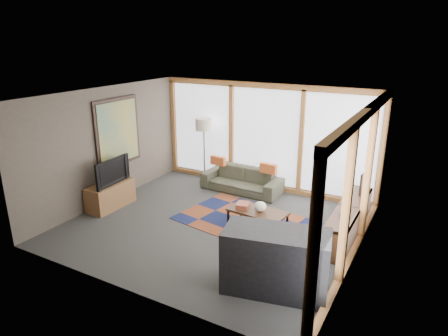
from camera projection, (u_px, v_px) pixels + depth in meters
The scene contains 17 objects.
ground at pixel (214, 225), 8.05m from camera, with size 5.50×5.50×0.00m, color #323330.
room_envelope at pixel (250, 148), 7.80m from camera, with size 5.52×5.02×2.62m.
rug at pixel (248, 221), 8.19m from camera, with size 2.78×1.79×0.01m, color brown.
sofa at pixel (242, 180), 9.74m from camera, with size 1.96×0.77×0.57m, color #353526.
pillow_left at pixel (218, 161), 9.91m from camera, with size 0.39×0.12×0.22m, color #C45625.
pillow_right at pixel (268, 168), 9.32m from camera, with size 0.41×0.12×0.23m, color #C45625.
floor_lamp at pixel (204, 151), 10.19m from camera, with size 0.42×0.42×1.68m, color #322618, non-canonical shape.
coffee_table at pixel (257, 219), 7.87m from camera, with size 1.14×0.57×0.38m, color black, non-canonical shape.
book_stack at pixel (243, 205), 7.93m from camera, with size 0.23×0.29×0.10m, color brown.
vase at pixel (260, 206), 7.74m from camera, with size 0.24×0.24×0.20m, color beige.
bookshelf at pixel (348, 221), 7.57m from camera, with size 0.43×2.37×0.59m, color black, non-canonical shape.
bowl_a at pixel (345, 215), 7.01m from camera, with size 0.19×0.19×0.09m, color black.
bowl_b at pixel (347, 208), 7.30m from camera, with size 0.15×0.15×0.08m, color black.
shelf_picture at pixel (364, 183), 8.00m from camera, with size 0.04×0.34×0.45m, color black.
tv_console at pixel (111, 195), 8.82m from camera, with size 0.47×1.12×0.56m, color brown.
television at pixel (109, 171), 8.62m from camera, with size 1.01×0.13×0.58m, color black.
bar_counter at pixel (276, 261), 5.86m from camera, with size 1.53×0.71×0.97m, color black.
Camera 1 is at (3.70, -6.26, 3.63)m, focal length 32.00 mm.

